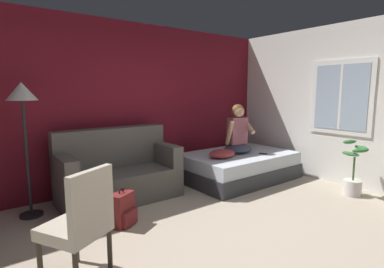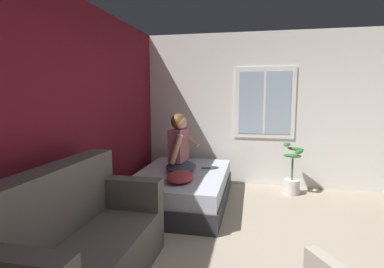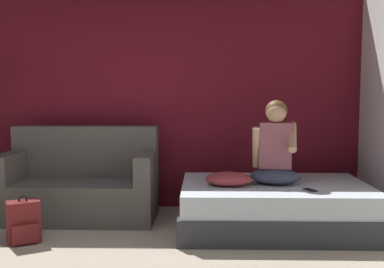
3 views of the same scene
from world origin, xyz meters
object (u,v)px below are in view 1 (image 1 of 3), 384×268
at_px(potted_plant, 353,176).
at_px(couch, 118,173).
at_px(throw_pillow, 222,154).
at_px(person_seated, 238,133).
at_px(cell_phone, 263,154).
at_px(bed, 238,166).
at_px(side_chair, 80,221).
at_px(floor_lamp, 23,105).
at_px(backpack, 123,210).

bearing_deg(potted_plant, couch, 144.89).
bearing_deg(throw_pillow, person_seated, 14.52).
bearing_deg(cell_phone, potted_plant, -95.86).
distance_m(bed, cell_phone, 0.50).
xyz_separation_m(side_chair, cell_phone, (3.48, 0.96, -0.05)).
distance_m(person_seated, potted_plant, 1.94).
bearing_deg(cell_phone, floor_lamp, 142.55).
relative_size(couch, backpack, 3.73).
bearing_deg(potted_plant, throw_pillow, 128.69).
bearing_deg(bed, person_seated, 84.72).
distance_m(throw_pillow, cell_phone, 0.82).
relative_size(bed, backpack, 4.37).
bearing_deg(floor_lamp, throw_pillow, -11.44).
bearing_deg(potted_plant, backpack, 160.09).
bearing_deg(person_seated, couch, 170.89).
relative_size(side_chair, floor_lamp, 0.58).
height_order(bed, side_chair, side_chair).
bearing_deg(bed, couch, 170.22).
xyz_separation_m(couch, potted_plant, (2.91, -2.05, -0.09)).
bearing_deg(backpack, floor_lamp, 130.39).
distance_m(couch, cell_phone, 2.54).
height_order(side_chair, throw_pillow, side_chair).
bearing_deg(cell_phone, backpack, 158.63).
bearing_deg(floor_lamp, side_chair, -86.46).
relative_size(couch, potted_plant, 2.01).
distance_m(backpack, floor_lamp, 1.77).
height_order(cell_phone, floor_lamp, floor_lamp).
relative_size(bed, side_chair, 2.04).
distance_m(side_chair, backpack, 1.11).
xyz_separation_m(bed, cell_phone, (0.29, -0.32, 0.25)).
distance_m(couch, throw_pillow, 1.72).
bearing_deg(throw_pillow, backpack, -168.59).
bearing_deg(side_chair, cell_phone, 15.47).
bearing_deg(side_chair, backpack, 47.62).
height_order(bed, backpack, bed).
xyz_separation_m(person_seated, cell_phone, (0.29, -0.35, -0.35)).
height_order(throw_pillow, floor_lamp, floor_lamp).
bearing_deg(backpack, throw_pillow, 11.41).
distance_m(backpack, cell_phone, 2.79).
distance_m(person_seated, throw_pillow, 0.59).
distance_m(bed, floor_lamp, 3.54).
bearing_deg(throw_pillow, cell_phone, -15.56).
height_order(floor_lamp, potted_plant, floor_lamp).
relative_size(throw_pillow, floor_lamp, 0.28).
xyz_separation_m(couch, floor_lamp, (-1.15, 0.09, 1.04)).
xyz_separation_m(throw_pillow, cell_phone, (0.79, -0.22, -0.07)).
relative_size(bed, floor_lamp, 1.18).
bearing_deg(side_chair, person_seated, 22.34).
height_order(backpack, throw_pillow, throw_pillow).
distance_m(side_chair, cell_phone, 3.61).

